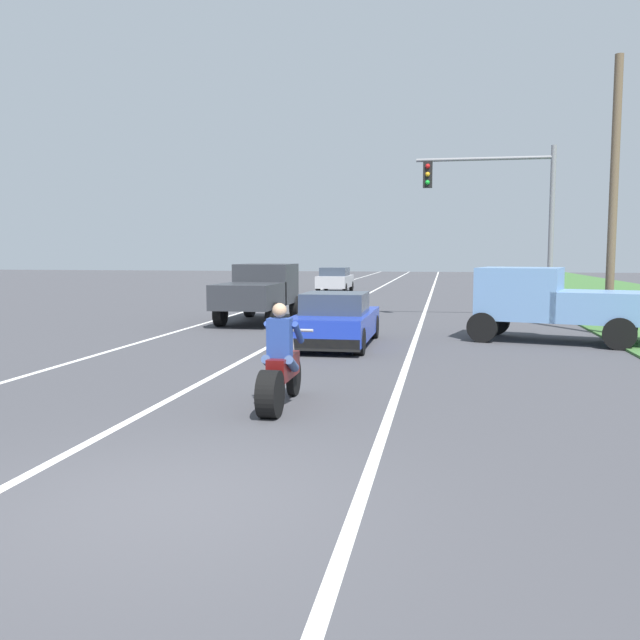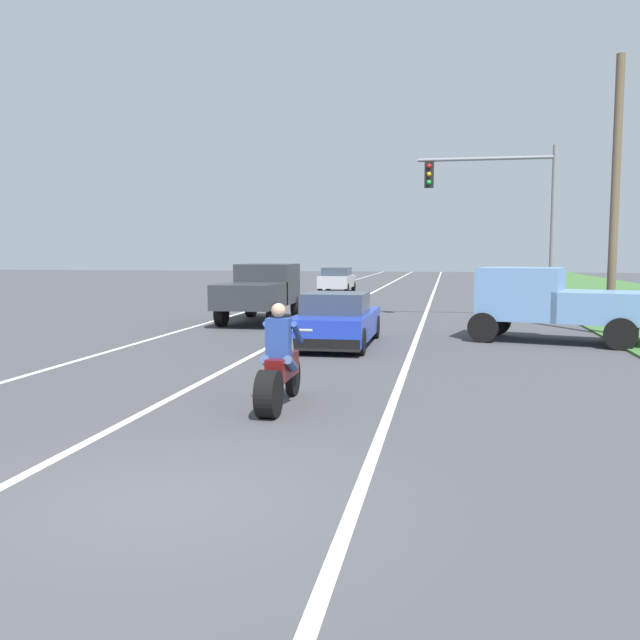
# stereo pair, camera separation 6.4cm
# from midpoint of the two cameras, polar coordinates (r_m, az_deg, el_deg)

# --- Properties ---
(ground_plane) EXTENTS (160.00, 160.00, 0.00)m
(ground_plane) POSITION_cam_midpoint_polar(r_m,az_deg,el_deg) (6.81, -13.06, -14.84)
(ground_plane) COLOR #424247
(lane_stripe_left_solid) EXTENTS (0.14, 120.00, 0.01)m
(lane_stripe_left_solid) POSITION_cam_midpoint_polar(r_m,az_deg,el_deg) (27.15, -6.67, 0.66)
(lane_stripe_left_solid) COLOR white
(lane_stripe_left_solid) RESTS_ON ground
(lane_stripe_right_solid) EXTENTS (0.14, 120.00, 0.01)m
(lane_stripe_right_solid) POSITION_cam_midpoint_polar(r_m,az_deg,el_deg) (25.96, 8.70, 0.40)
(lane_stripe_right_solid) COLOR white
(lane_stripe_right_solid) RESTS_ON ground
(lane_stripe_centre_dashed) EXTENTS (0.14, 120.00, 0.01)m
(lane_stripe_centre_dashed) POSITION_cam_midpoint_polar(r_m,az_deg,el_deg) (26.31, 0.84, 0.54)
(lane_stripe_centre_dashed) COLOR white
(lane_stripe_centre_dashed) RESTS_ON ground
(motorcycle_with_rider) EXTENTS (0.70, 2.21, 1.62)m
(motorcycle_with_rider) POSITION_cam_midpoint_polar(r_m,az_deg,el_deg) (10.31, -3.60, -4.26)
(motorcycle_with_rider) COLOR black
(motorcycle_with_rider) RESTS_ON ground
(sports_car_blue) EXTENTS (1.84, 4.30, 1.37)m
(sports_car_blue) POSITION_cam_midpoint_polar(r_m,az_deg,el_deg) (17.25, 1.25, -0.10)
(sports_car_blue) COLOR #1E38B2
(sports_car_blue) RESTS_ON ground
(pickup_truck_left_lane_dark_grey) EXTENTS (2.02, 4.80, 1.98)m
(pickup_truck_left_lane_dark_grey) POSITION_cam_midpoint_polar(r_m,az_deg,el_deg) (23.29, -5.23, 2.56)
(pickup_truck_left_lane_dark_grey) COLOR #2D3035
(pickup_truck_left_lane_dark_grey) RESTS_ON ground
(pickup_truck_right_shoulder_light_blue) EXTENTS (5.14, 3.14, 1.98)m
(pickup_truck_right_shoulder_light_blue) POSITION_cam_midpoint_polar(r_m,az_deg,el_deg) (18.95, 19.23, 1.55)
(pickup_truck_right_shoulder_light_blue) COLOR #6B93C6
(pickup_truck_right_shoulder_light_blue) RESTS_ON ground
(traffic_light_mast_near) EXTENTS (4.69, 0.34, 6.00)m
(traffic_light_mast_near) POSITION_cam_midpoint_polar(r_m,az_deg,el_deg) (24.35, 15.58, 9.34)
(traffic_light_mast_near) COLOR gray
(traffic_light_mast_near) RESTS_ON ground
(utility_pole_roadside) EXTENTS (0.24, 0.24, 7.92)m
(utility_pole_roadside) POSITION_cam_midpoint_polar(r_m,az_deg,el_deg) (21.23, 23.52, 9.52)
(utility_pole_roadside) COLOR brown
(utility_pole_roadside) RESTS_ON ground
(distant_car_far_ahead) EXTENTS (1.80, 4.00, 1.50)m
(distant_car_far_ahead) POSITION_cam_midpoint_polar(r_m,az_deg,el_deg) (40.88, 1.24, 3.46)
(distant_car_far_ahead) COLOR #B2B2B7
(distant_car_far_ahead) RESTS_ON ground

